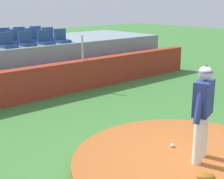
# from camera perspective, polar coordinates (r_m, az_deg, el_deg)

# --- Properties ---
(ground_plane) EXTENTS (60.00, 60.00, 0.00)m
(ground_plane) POSITION_cam_1_polar(r_m,az_deg,el_deg) (6.39, 12.86, -13.46)
(ground_plane) COLOR #3C7634
(pitchers_mound) EXTENTS (4.25, 4.25, 0.22)m
(pitchers_mound) POSITION_cam_1_polar(r_m,az_deg,el_deg) (6.34, 12.92, -12.57)
(pitchers_mound) COLOR #A85726
(pitchers_mound) RESTS_ON ground_plane
(pitcher) EXTENTS (0.75, 0.39, 1.75)m
(pitcher) POSITION_cam_1_polar(r_m,az_deg,el_deg) (5.97, 15.37, -2.75)
(pitcher) COLOR white
(pitcher) RESTS_ON pitchers_mound
(baseball) EXTENTS (0.07, 0.07, 0.07)m
(baseball) POSITION_cam_1_polar(r_m,az_deg,el_deg) (6.71, 10.33, -9.42)
(baseball) COLOR white
(baseball) RESTS_ON pitchers_mound
(fielding_glove) EXTENTS (0.35, 0.36, 0.11)m
(fielding_glove) POSITION_cam_1_polar(r_m,az_deg,el_deg) (5.69, 15.86, -14.22)
(fielding_glove) COLOR brown
(fielding_glove) RESTS_ON pitchers_mound
(brick_barrier) EXTENTS (14.76, 0.40, 1.03)m
(brick_barrier) POSITION_cam_1_polar(r_m,az_deg,el_deg) (10.55, -14.10, 0.86)
(brick_barrier) COLOR #9E3021
(brick_barrier) RESTS_ON ground_plane
(fence_post_right) EXTENTS (0.06, 0.06, 0.85)m
(fence_post_right) POSITION_cam_1_polar(r_m,az_deg,el_deg) (11.46, -5.11, 7.16)
(fence_post_right) COLOR silver
(fence_post_right) RESTS_ON brick_barrier
(stadium_chair_3) EXTENTS (0.48, 0.44, 0.50)m
(stadium_chair_3) POSITION_cam_1_polar(r_m,az_deg,el_deg) (11.53, -17.49, 7.67)
(stadium_chair_3) COLOR navy
(stadium_chair_3) RESTS_ON bleacher_platform
(stadium_chair_4) EXTENTS (0.48, 0.44, 0.50)m
(stadium_chair_4) POSITION_cam_1_polar(r_m,az_deg,el_deg) (11.83, -14.48, 8.06)
(stadium_chair_4) COLOR navy
(stadium_chair_4) RESTS_ON bleacher_platform
(stadium_chair_5) EXTENTS (0.48, 0.44, 0.50)m
(stadium_chair_5) POSITION_cam_1_polar(r_m,az_deg,el_deg) (12.15, -11.41, 8.40)
(stadium_chair_5) COLOR navy
(stadium_chair_5) RESTS_ON bleacher_platform
(stadium_chair_6) EXTENTS (0.48, 0.44, 0.50)m
(stadium_chair_6) POSITION_cam_1_polar(r_m,az_deg,el_deg) (12.52, -8.66, 8.71)
(stadium_chair_6) COLOR navy
(stadium_chair_6) RESTS_ON bleacher_platform
(stadium_chair_11) EXTENTS (0.48, 0.44, 0.50)m
(stadium_chair_11) POSITION_cam_1_polar(r_m,az_deg,el_deg) (12.64, -16.29, 8.34)
(stadium_chair_11) COLOR navy
(stadium_chair_11) RESTS_ON bleacher_platform
(stadium_chair_12) EXTENTS (0.48, 0.44, 0.50)m
(stadium_chair_12) POSITION_cam_1_polar(r_m,az_deg,el_deg) (12.96, -13.59, 8.67)
(stadium_chair_12) COLOR navy
(stadium_chair_12) RESTS_ON bleacher_platform
(stadium_chair_13) EXTENTS (0.48, 0.44, 0.50)m
(stadium_chair_13) POSITION_cam_1_polar(r_m,az_deg,el_deg) (13.29, -10.77, 8.97)
(stadium_chair_13) COLOR navy
(stadium_chair_13) RESTS_ON bleacher_platform
(stadium_chair_18) EXTENTS (0.48, 0.44, 0.50)m
(stadium_chair_18) POSITION_cam_1_polar(r_m,az_deg,el_deg) (13.42, -17.90, 8.57)
(stadium_chair_18) COLOR navy
(stadium_chair_18) RESTS_ON bleacher_platform
(stadium_chair_19) EXTENTS (0.48, 0.44, 0.50)m
(stadium_chair_19) POSITION_cam_1_polar(r_m,az_deg,el_deg) (13.73, -15.45, 8.88)
(stadium_chair_19) COLOR navy
(stadium_chair_19) RESTS_ON bleacher_platform
(stadium_chair_20) EXTENTS (0.48, 0.44, 0.50)m
(stadium_chair_20) POSITION_cam_1_polar(r_m,az_deg,el_deg) (14.04, -12.81, 9.17)
(stadium_chair_20) COLOR navy
(stadium_chair_20) RESTS_ON bleacher_platform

